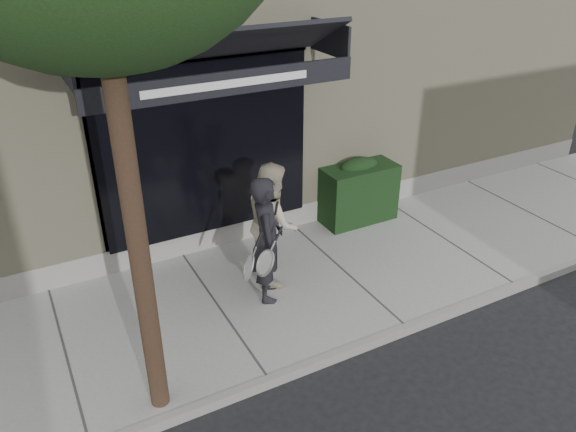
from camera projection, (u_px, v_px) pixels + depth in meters
ground at (341, 275)px, 8.56m from camera, size 80.00×80.00×0.00m
sidewalk at (341, 272)px, 8.53m from camera, size 20.00×3.00×0.12m
curb at (406, 329)px, 7.32m from camera, size 20.00×0.10×0.14m
building_facade at (211, 37)px, 11.14m from camera, size 14.30×8.04×5.64m
hedge at (357, 191)px, 9.68m from camera, size 1.30×0.70×1.14m
pedestrian_front at (267, 240)px, 7.48m from camera, size 0.88×0.96×1.80m
pedestrian_back at (273, 222)px, 7.94m from camera, size 0.89×1.02×1.78m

